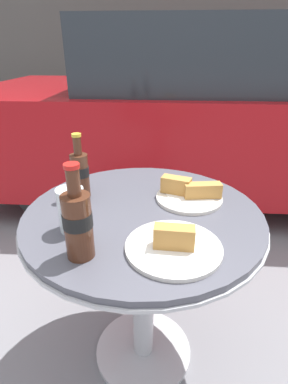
{
  "coord_description": "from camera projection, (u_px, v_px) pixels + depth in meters",
  "views": [
    {
      "loc": [
        0.06,
        -0.84,
        1.16
      ],
      "look_at": [
        0.0,
        0.04,
        0.73
      ],
      "focal_mm": 28.0,
      "sensor_mm": 36.0,
      "label": 1
    }
  ],
  "objects": [
    {
      "name": "ground_plane",
      "position": [
        143.0,
        351.0,
        1.27
      ],
      "size": [
        30.0,
        30.0,
        0.0
      ],
      "primitive_type": "plane",
      "color": "slate"
    },
    {
      "name": "bistro_table",
      "position": [
        143.0,
        249.0,
        1.03
      ],
      "size": [
        0.78,
        0.78,
        0.68
      ],
      "color": "#B7B7BC",
      "rests_on": "ground_plane"
    },
    {
      "name": "parked_car",
      "position": [
        241.0,
        116.0,
        2.47
      ],
      "size": [
        4.31,
        1.65,
        1.33
      ],
      "color": "#9E0F14",
      "rests_on": "ground_plane"
    },
    {
      "name": "drinking_glass",
      "position": [
        72.0,
        211.0,
        0.85
      ],
      "size": [
        0.08,
        0.08,
        0.13
      ],
      "color": "#C68923",
      "rests_on": "bistro_table"
    },
    {
      "name": "lunch_plate_near",
      "position": [
        189.0,
        193.0,
        1.03
      ],
      "size": [
        0.23,
        0.23,
        0.07
      ],
      "color": "silver",
      "rests_on": "bistro_table"
    },
    {
      "name": "cola_bottle_left",
      "position": [
        78.0,
        222.0,
        0.72
      ],
      "size": [
        0.07,
        0.07,
        0.25
      ],
      "color": "#4C2819",
      "rests_on": "bistro_table"
    },
    {
      "name": "lunch_plate_far",
      "position": [
        174.0,
        245.0,
        0.78
      ],
      "size": [
        0.25,
        0.25,
        0.07
      ],
      "color": "silver",
      "rests_on": "bistro_table"
    },
    {
      "name": "cola_bottle_right",
      "position": [
        80.0,
        173.0,
        1.02
      ],
      "size": [
        0.06,
        0.06,
        0.23
      ],
      "color": "#4C2819",
      "rests_on": "bistro_table"
    }
  ]
}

